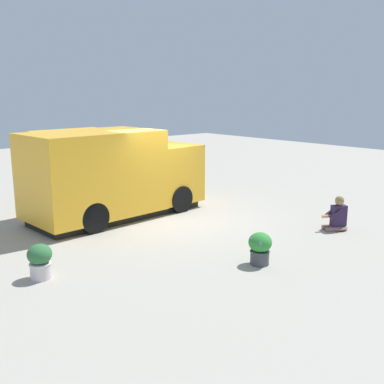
{
  "coord_description": "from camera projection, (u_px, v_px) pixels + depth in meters",
  "views": [
    {
      "loc": [
        -9.82,
        7.77,
        3.52
      ],
      "look_at": [
        -0.64,
        -0.26,
        0.85
      ],
      "focal_mm": 42.65,
      "sensor_mm": 36.0,
      "label": 1
    }
  ],
  "objects": [
    {
      "name": "planter_flowering_near",
      "position": [
        163.0,
        175.0,
        18.31
      ],
      "size": [
        0.43,
        0.43,
        0.57
      ],
      "color": "#53514C",
      "rests_on": "ground_plane"
    },
    {
      "name": "food_truck",
      "position": [
        113.0,
        176.0,
        12.96
      ],
      "size": [
        2.88,
        5.24,
        2.49
      ],
      "color": "yellow",
      "rests_on": "ground_plane"
    },
    {
      "name": "person_customer",
      "position": [
        337.0,
        216.0,
        11.85
      ],
      "size": [
        0.64,
        0.76,
        0.91
      ],
      "color": "#81605D",
      "rests_on": "ground_plane"
    },
    {
      "name": "planter_flowering_side",
      "position": [
        260.0,
        247.0,
        9.46
      ],
      "size": [
        0.49,
        0.49,
        0.69
      ],
      "color": "#434649",
      "rests_on": "ground_plane"
    },
    {
      "name": "planter_flowering_far",
      "position": [
        40.0,
        260.0,
        8.73
      ],
      "size": [
        0.47,
        0.47,
        0.69
      ],
      "color": "silver",
      "rests_on": "ground_plane"
    },
    {
      "name": "ground_plane",
      "position": [
        170.0,
        219.0,
        12.97
      ],
      "size": [
        40.0,
        40.0,
        0.0
      ],
      "primitive_type": "plane",
      "color": "#A9A396"
    }
  ]
}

